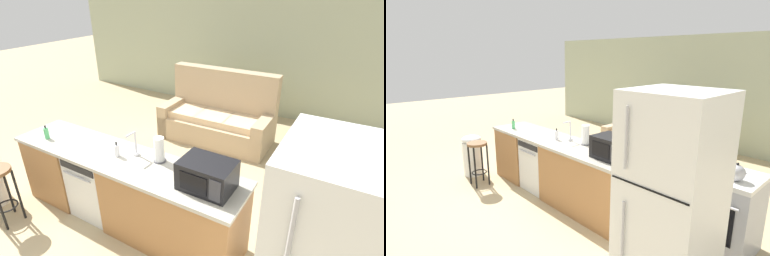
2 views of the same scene
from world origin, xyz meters
TOP-DOWN VIEW (x-y plane):
  - ground_plane at (0.00, 0.00)m, footprint 24.00×24.00m
  - wall_back at (0.30, 4.20)m, footprint 10.00×0.06m
  - kitchen_counter at (0.24, 0.00)m, footprint 2.94×0.66m
  - dishwasher at (-0.25, -0.00)m, footprint 0.58×0.61m
  - stove_range at (2.35, 0.55)m, footprint 0.76×0.68m
  - microwave at (1.24, -0.00)m, footprint 0.50×0.37m
  - sink_faucet at (0.28, 0.11)m, footprint 0.07×0.18m
  - paper_towel_roll at (0.58, 0.16)m, footprint 0.14×0.14m
  - soap_bottle at (0.11, 0.00)m, footprint 0.06×0.06m
  - dish_soap_bottle at (-0.94, -0.12)m, footprint 0.06×0.06m
  - kettle at (2.52, 0.42)m, footprint 0.21×0.17m
  - bar_stool at (-1.08, -0.74)m, footprint 0.32×0.32m
  - couch at (0.12, 2.58)m, footprint 2.02×0.94m

SIDE VIEW (x-z plane):
  - ground_plane at x=0.00m, z-range 0.00..0.00m
  - couch at x=0.12m, z-range -0.24..1.03m
  - kitchen_counter at x=0.24m, z-range -0.03..0.87m
  - dishwasher at x=-0.25m, z-range 0.00..0.84m
  - stove_range at x=2.35m, z-range 0.00..0.90m
  - bar_stool at x=-1.08m, z-range 0.17..0.91m
  - soap_bottle at x=0.11m, z-range 0.88..1.06m
  - dish_soap_bottle at x=-0.94m, z-range 0.88..1.06m
  - kettle at x=2.52m, z-range 0.89..1.08m
  - sink_faucet at x=0.28m, z-range 0.88..1.18m
  - paper_towel_roll at x=0.58m, z-range 0.90..1.18m
  - microwave at x=1.24m, z-range 0.90..1.18m
  - wall_back at x=0.30m, z-range 0.00..2.60m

